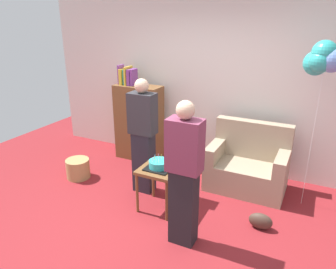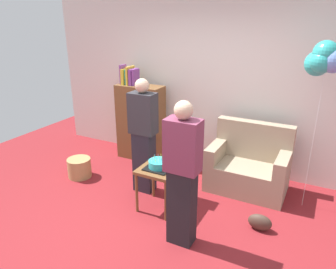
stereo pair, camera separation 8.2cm
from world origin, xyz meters
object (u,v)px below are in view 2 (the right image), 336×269
Objects in this scene: couch at (248,167)px; person_holding_cake at (182,175)px; side_table at (159,174)px; person_blowing_candles at (143,136)px; bookshelf at (140,121)px; balloon_bunch at (324,60)px; wicker_basket at (79,168)px; handbag at (260,222)px; birthday_cake at (159,164)px.

person_holding_cake is at bearing -102.97° from couch.
person_blowing_candles is (-0.41, 0.31, 0.34)m from side_table.
bookshelf is 0.99× the size of person_blowing_candles.
bookshelf reaches higher than side_table.
couch is 1.75m from balloon_bunch.
bookshelf is at bearing 142.95° from person_blowing_candles.
couch is 2.59m from wicker_basket.
balloon_bunch is at bearing 35.44° from person_blowing_candles.
couch is 3.93× the size of handbag.
wicker_basket is (-2.43, -0.87, -0.19)m from couch.
birthday_cake is at bearing 75.02° from side_table.
bookshelf reaches higher than wicker_basket.
bookshelf is at bearing 66.37° from wicker_basket.
bookshelf is at bearing 130.26° from side_table.
side_table reaches higher than handbag.
balloon_bunch reaches higher than handbag.
couch is 0.68× the size of bookshelf.
bookshelf is 5.78× the size of handbag.
couch is 0.51× the size of balloon_bunch.
bookshelf is at bearing 154.61° from handbag.
handbag is 0.13× the size of balloon_bunch.
side_table is 0.36× the size of person_holding_cake.
side_table is 2.38m from balloon_bunch.
handbag is at bearing -114.67° from balloon_bunch.
balloon_bunch is at bearing 29.79° from birthday_cake.
person_holding_cake reaches higher than couch.
side_table is 0.27× the size of balloon_bunch.
person_holding_cake is (1.61, -1.72, 0.16)m from bookshelf.
person_holding_cake is 0.76× the size of balloon_bunch.
side_table is 1.35m from handbag.
couch reaches higher than handbag.
bookshelf is 2.66m from handbag.
person_blowing_candles reaches higher than wicker_basket.
balloon_bunch is (3.18, 0.76, 1.77)m from wicker_basket.
person_holding_cake is at bearing -17.30° from wicker_basket.
balloon_bunch reaches higher than person_blowing_candles.
birthday_cake is (0.00, 0.00, 0.14)m from side_table.
person_holding_cake is (-0.35, -1.52, 0.49)m from couch.
couch is 3.44× the size of birthday_cake.
bookshelf is at bearing 130.26° from birthday_cake.
side_table is 0.62m from person_blowing_candles.
person_holding_cake reaches higher than bookshelf.
wicker_basket is 3.72m from balloon_bunch.
wicker_basket is at bearing -160.23° from couch.
birthday_cake is 0.20× the size of person_blowing_candles.
couch is 2.00m from bookshelf.
birthday_cake reaches higher than handbag.
person_holding_cake reaches higher than side_table.
person_blowing_candles is at bearing -150.40° from couch.
balloon_bunch is (2.06, 0.63, 1.08)m from person_blowing_candles.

